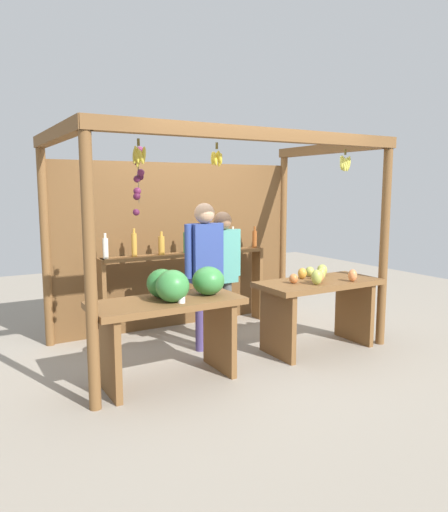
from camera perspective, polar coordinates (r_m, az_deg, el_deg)
The scene contains 7 objects.
ground_plane at distance 5.74m, azimuth -0.97°, elevation -10.37°, with size 12.00×12.00×0.00m, color gray.
market_stall at distance 5.87m, azimuth -3.24°, elevation 3.71°, with size 3.48×2.01×2.37m.
fruit_counter_left at distance 4.55m, azimuth -5.99°, elevation -5.88°, with size 1.41×0.64×1.08m.
fruit_counter_right at distance 5.54m, azimuth 11.07°, elevation -4.79°, with size 1.41×0.64×0.95m.
bottle_shelf_unit at distance 6.15m, azimuth -4.47°, elevation -1.39°, with size 2.23×0.22×1.34m.
vendor_man at distance 5.33m, azimuth -2.30°, elevation -0.80°, with size 0.48×0.22×1.65m.
vendor_woman at distance 5.61m, azimuth -0.17°, elevation -1.12°, with size 0.48×0.21×1.55m.
Camera 1 is at (-2.67, -4.75, 1.82)m, focal length 33.86 mm.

